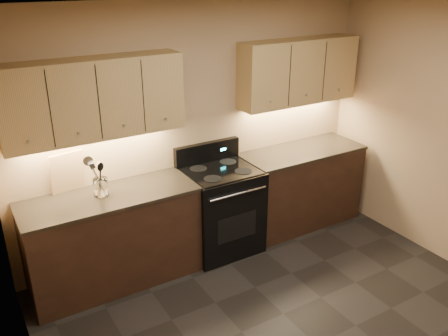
{
  "coord_description": "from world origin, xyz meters",
  "views": [
    {
      "loc": [
        -2.2,
        -2.18,
        2.86
      ],
      "look_at": [
        -0.02,
        1.45,
        1.05
      ],
      "focal_mm": 38.0,
      "sensor_mm": 36.0,
      "label": 1
    }
  ],
  "objects": [
    {
      "name": "upper_cab_right",
      "position": [
        1.18,
        1.85,
        1.8
      ],
      "size": [
        1.44,
        0.3,
        0.7
      ],
      "primitive_type": "cube",
      "color": "tan",
      "rests_on": "wall_back"
    },
    {
      "name": "black_spoon",
      "position": [
        -1.16,
        1.76,
        1.1
      ],
      "size": [
        0.08,
        0.13,
        0.32
      ],
      "primitive_type": null,
      "rotation": [
        0.21,
        0.04,
        0.1
      ],
      "color": "black",
      "rests_on": "utensil_crock"
    },
    {
      "name": "outlet_plate",
      "position": [
        -1.3,
        1.99,
        1.12
      ],
      "size": [
        0.08,
        0.01,
        0.12
      ],
      "primitive_type": "cube",
      "color": "#B2B5BA",
      "rests_on": "wall_back"
    },
    {
      "name": "wooden_spoon",
      "position": [
        -1.17,
        1.73,
        1.09
      ],
      "size": [
        0.12,
        0.13,
        0.3
      ],
      "primitive_type": null,
      "rotation": [
        -0.17,
        0.21,
        0.26
      ],
      "color": "tan",
      "rests_on": "utensil_crock"
    },
    {
      "name": "wall_left",
      "position": [
        -2.0,
        0.0,
        1.3
      ],
      "size": [
        0.04,
        4.0,
        2.6
      ],
      "primitive_type": "cube",
      "color": "tan",
      "rests_on": "ground"
    },
    {
      "name": "ceiling",
      "position": [
        0.0,
        0.0,
        2.6
      ],
      "size": [
        4.0,
        4.0,
        0.0
      ],
      "primitive_type": "plane",
      "rotation": [
        3.14,
        0.0,
        0.0
      ],
      "color": "silver",
      "rests_on": "wall_back"
    },
    {
      "name": "wall_back",
      "position": [
        0.0,
        2.0,
        1.3
      ],
      "size": [
        4.0,
        0.04,
        2.6
      ],
      "primitive_type": "cube",
      "color": "tan",
      "rests_on": "ground"
    },
    {
      "name": "steel_skimmer",
      "position": [
        -1.12,
        1.71,
        1.13
      ],
      "size": [
        0.21,
        0.15,
        0.39
      ],
      "primitive_type": null,
      "rotation": [
        -0.1,
        -0.33,
        -0.1
      ],
      "color": "silver",
      "rests_on": "utensil_crock"
    },
    {
      "name": "utensil_crock",
      "position": [
        -1.15,
        1.73,
        1.01
      ],
      "size": [
        0.13,
        0.13,
        0.17
      ],
      "color": "white",
      "rests_on": "counter_left"
    },
    {
      "name": "steel_spatula",
      "position": [
        -1.12,
        1.74,
        1.12
      ],
      "size": [
        0.19,
        0.13,
        0.36
      ],
      "primitive_type": null,
      "rotation": [
        0.14,
        -0.28,
        -0.19
      ],
      "color": "silver",
      "rests_on": "utensil_crock"
    },
    {
      "name": "upper_cab_left",
      "position": [
        -1.1,
        1.85,
        1.8
      ],
      "size": [
        1.6,
        0.3,
        0.7
      ],
      "primitive_type": "cube",
      "color": "tan",
      "rests_on": "wall_back"
    },
    {
      "name": "counter_right",
      "position": [
        1.18,
        1.7,
        0.47
      ],
      "size": [
        1.46,
        0.62,
        0.93
      ],
      "color": "black",
      "rests_on": "ground"
    },
    {
      "name": "cutting_board",
      "position": [
        -1.38,
        1.97,
        1.12
      ],
      "size": [
        0.31,
        0.11,
        0.39
      ],
      "primitive_type": "cube",
      "rotation": [
        0.12,
        0.0,
        0.15
      ],
      "color": "tan",
      "rests_on": "counter_left"
    },
    {
      "name": "counter_left",
      "position": [
        -1.1,
        1.7,
        0.47
      ],
      "size": [
        1.62,
        0.62,
        0.93
      ],
      "color": "black",
      "rests_on": "ground"
    },
    {
      "name": "stove",
      "position": [
        0.08,
        1.68,
        0.48
      ],
      "size": [
        0.76,
        0.68,
        1.14
      ],
      "color": "black",
      "rests_on": "ground"
    }
  ]
}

